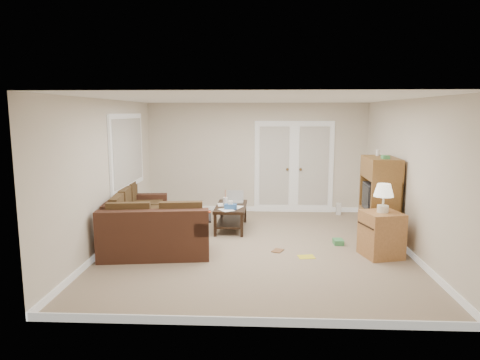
{
  "coord_description": "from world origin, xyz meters",
  "views": [
    {
      "loc": [
        0.06,
        -7.05,
        2.28
      ],
      "look_at": [
        -0.28,
        0.41,
        1.1
      ],
      "focal_mm": 32.0,
      "sensor_mm": 36.0,
      "label": 1
    }
  ],
  "objects_px": {
    "sectional_sofa": "(145,226)",
    "coffee_table": "(231,216)",
    "tv_armoire": "(379,199)",
    "side_cabinet": "(382,231)"
  },
  "relations": [
    {
      "from": "tv_armoire",
      "to": "coffee_table",
      "type": "bearing_deg",
      "value": 166.96
    },
    {
      "from": "coffee_table",
      "to": "side_cabinet",
      "type": "distance_m",
      "value": 2.94
    },
    {
      "from": "sectional_sofa",
      "to": "tv_armoire",
      "type": "bearing_deg",
      "value": -1.86
    },
    {
      "from": "coffee_table",
      "to": "side_cabinet",
      "type": "relative_size",
      "value": 1.0
    },
    {
      "from": "coffee_table",
      "to": "tv_armoire",
      "type": "height_order",
      "value": "tv_armoire"
    },
    {
      "from": "sectional_sofa",
      "to": "tv_armoire",
      "type": "xyz_separation_m",
      "value": [
        4.12,
        0.39,
        0.44
      ]
    },
    {
      "from": "coffee_table",
      "to": "tv_armoire",
      "type": "xyz_separation_m",
      "value": [
        2.69,
        -0.67,
        0.5
      ]
    },
    {
      "from": "sectional_sofa",
      "to": "side_cabinet",
      "type": "height_order",
      "value": "side_cabinet"
    },
    {
      "from": "sectional_sofa",
      "to": "coffee_table",
      "type": "bearing_deg",
      "value": 28.98
    },
    {
      "from": "coffee_table",
      "to": "side_cabinet",
      "type": "bearing_deg",
      "value": -30.36
    }
  ]
}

